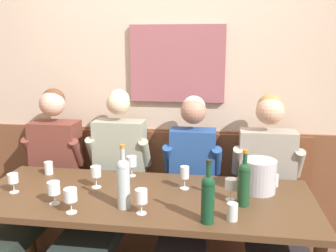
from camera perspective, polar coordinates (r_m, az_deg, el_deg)
name	(u,v)px	position (r m, az deg, el deg)	size (l,w,h in m)	color
room_wall_back	(165,77)	(3.17, -0.39, 7.57)	(6.80, 0.12, 2.80)	beige
wood_wainscot_panel	(165,181)	(3.33, -0.54, -8.55)	(6.80, 0.03, 0.95)	brown
wall_bench	(161,212)	(3.22, -1.12, -13.14)	(2.49, 0.42, 0.94)	brown
dining_table	(144,206)	(2.47, -3.77, -12.25)	(2.19, 0.84, 0.73)	#503721
person_center_right_seat	(40,179)	(3.06, -19.30, -7.81)	(0.50, 1.27, 1.32)	#272B33
person_center_left_seat	(108,188)	(2.83, -9.26, -9.46)	(0.52, 1.25, 1.33)	#34313E
person_left_seat	(189,192)	(2.72, 3.22, -10.22)	(0.47, 1.26, 1.29)	#2A2D37
person_right_seat	(271,196)	(2.74, 15.66, -10.43)	(0.54, 1.26, 1.31)	#373730
ice_bucket	(259,176)	(2.52, 13.91, -7.50)	(0.22, 0.22, 0.22)	#B7B5BF
wine_bottle_green_tall	(208,197)	(2.05, 6.20, -10.91)	(0.07, 0.07, 0.36)	#123D24
wine_bottle_clear_water	(123,182)	(2.22, -6.94, -8.56)	(0.08, 0.08, 0.39)	#AFC1C7
wine_bottle_amber_mid	(244,182)	(2.28, 11.70, -8.56)	(0.07, 0.07, 0.35)	#194125
wine_glass_mid_right	(141,197)	(2.16, -4.17, -10.98)	(0.07, 0.07, 0.15)	silver
wine_glass_by_bottle	(13,179)	(2.64, -22.91, -7.62)	(0.07, 0.07, 0.13)	silver
wine_glass_near_bucket	(54,189)	(2.38, -17.30, -9.33)	(0.08, 0.08, 0.14)	silver
wine_glass_right_end	(231,185)	(2.36, 9.69, -9.04)	(0.07, 0.07, 0.14)	silver
wine_glass_center_rear	(132,162)	(2.73, -5.67, -5.60)	(0.08, 0.08, 0.15)	silver
wine_glass_mid_left	(185,174)	(2.49, 2.59, -7.42)	(0.06, 0.06, 0.16)	silver
wine_glass_left_end	(71,196)	(2.23, -14.88, -10.38)	(0.08, 0.08, 0.15)	silver
wine_glass_center_front	(96,173)	(2.56, -11.13, -7.12)	(0.07, 0.07, 0.15)	silver
water_tumbler_right	(49,168)	(2.92, -18.02, -6.20)	(0.06, 0.06, 0.09)	silver
water_tumbler_center	(232,212)	(2.13, 9.94, -12.96)	(0.06, 0.06, 0.10)	silver
water_tumbler_left	(274,180)	(2.66, 16.06, -8.05)	(0.07, 0.07, 0.08)	silver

